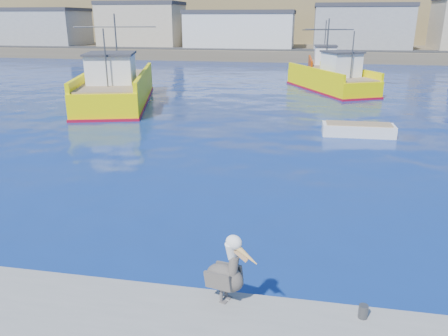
% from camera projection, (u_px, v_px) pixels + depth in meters
% --- Properties ---
extents(ground, '(260.00, 260.00, 0.00)m').
position_uv_depth(ground, '(244.00, 247.00, 13.05)').
color(ground, navy).
rests_on(ground, ground).
extents(dock_bollards, '(36.20, 0.20, 0.30)m').
position_uv_depth(dock_bollards, '(250.00, 299.00, 9.57)').
color(dock_bollards, '#4C4C4C').
rests_on(dock_bollards, dock).
extents(far_shore, '(200.00, 81.00, 24.00)m').
position_uv_depth(far_shore, '(304.00, 7.00, 111.62)').
color(far_shore, brown).
rests_on(far_shore, ground).
extents(trawler_yellow_a, '(8.28, 14.81, 6.87)m').
position_uv_depth(trawler_yellow_a, '(117.00, 88.00, 34.55)').
color(trawler_yellow_a, '#F7EA00').
rests_on(trawler_yellow_a, ground).
extents(trawler_yellow_b, '(8.47, 11.74, 6.50)m').
position_uv_depth(trawler_yellow_b, '(332.00, 80.00, 40.59)').
color(trawler_yellow_b, '#F7EA00').
rests_on(trawler_yellow_b, ground).
extents(boat_orange, '(4.80, 9.24, 6.19)m').
position_uv_depth(boat_orange, '(324.00, 65.00, 52.52)').
color(boat_orange, '#C03702').
rests_on(boat_orange, ground).
extents(skiff_mid, '(4.08, 1.50, 0.88)m').
position_uv_depth(skiff_mid, '(358.00, 131.00, 25.28)').
color(skiff_mid, silver).
rests_on(skiff_mid, ground).
extents(pelican, '(1.32, 0.85, 1.67)m').
position_uv_depth(pelican, '(227.00, 273.00, 9.54)').
color(pelican, '#595451').
rests_on(pelican, dock).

